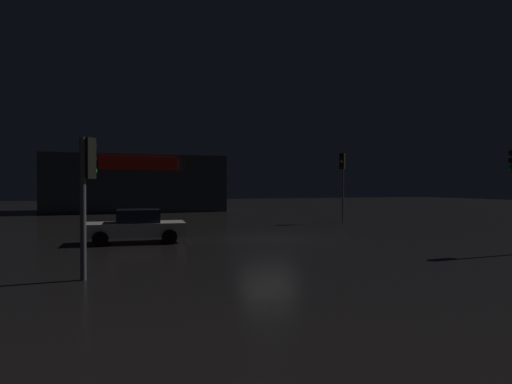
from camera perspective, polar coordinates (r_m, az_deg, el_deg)
The scene contains 5 objects.
ground_plane at distance 20.14m, azimuth 1.66°, elevation -6.03°, with size 120.00×120.00×0.00m, color black.
store_building at distance 44.11m, azimuth -15.35°, elevation 1.02°, with size 15.90×9.07×5.17m.
traffic_signal_main at distance 12.11m, azimuth -20.93°, elevation 1.54°, with size 0.43×0.41×3.62m.
traffic_signal_cross_left at distance 29.00m, azimuth 11.03°, elevation 2.82°, with size 0.43×0.41×4.48m.
car_near at distance 19.30m, azimuth -15.13°, elevation -4.23°, with size 4.17×2.17×1.40m.
Camera 1 is at (-7.35, -18.59, 2.39)m, focal length 31.16 mm.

